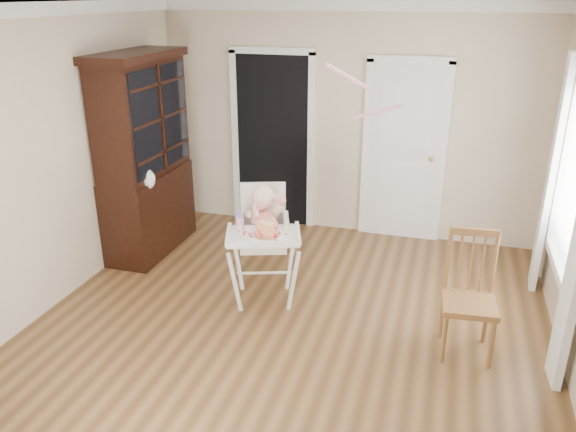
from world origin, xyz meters
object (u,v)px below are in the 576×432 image
(high_chair, at_px, (263,232))
(sippy_cup, at_px, (240,221))
(cake, at_px, (267,229))
(dining_chair, at_px, (469,299))
(china_cabinet, at_px, (145,156))

(high_chair, xyz_separation_m, sippy_cup, (-0.15, -0.19, 0.17))
(cake, height_order, dining_chair, dining_chair)
(sippy_cup, bearing_deg, china_cabinet, 147.34)
(sippy_cup, relative_size, china_cabinet, 0.09)
(sippy_cup, distance_m, china_cabinet, 1.75)
(high_chair, distance_m, sippy_cup, 0.30)
(high_chair, distance_m, cake, 0.30)
(cake, xyz_separation_m, dining_chair, (1.73, -0.07, -0.37))
(china_cabinet, distance_m, dining_chair, 3.68)
(cake, relative_size, sippy_cup, 1.33)
(high_chair, xyz_separation_m, cake, (0.11, -0.24, 0.15))
(china_cabinet, relative_size, dining_chair, 2.15)
(sippy_cup, relative_size, dining_chair, 0.18)
(sippy_cup, distance_m, dining_chair, 2.05)
(sippy_cup, bearing_deg, dining_chair, -3.40)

